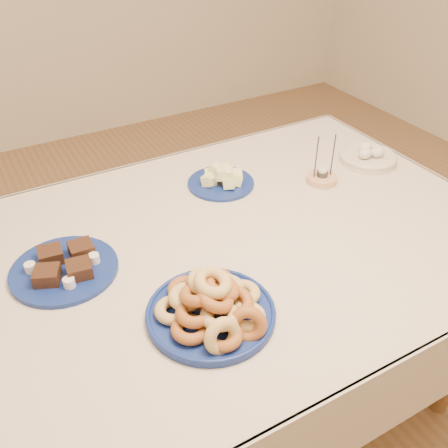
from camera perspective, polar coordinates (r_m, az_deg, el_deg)
The scene contains 7 objects.
ground at distance 1.95m, azimuth -0.77°, elevation -20.02°, with size 5.00×5.00×0.00m, color brown.
dining_table at distance 1.46m, azimuth -0.97°, elevation -5.58°, with size 1.71×1.11×0.75m.
donut_platter at distance 1.16m, azimuth -1.34°, elevation -9.38°, with size 0.34×0.34×0.14m.
melon_plate at distance 1.65m, azimuth -0.28°, elevation 5.12°, with size 0.22×0.22×0.08m.
brownie_plate at distance 1.36m, azimuth -17.77°, elevation -4.72°, with size 0.30×0.30×0.05m.
candle_holder at distance 1.70m, azimuth 11.12°, elevation 5.21°, with size 0.12×0.12×0.17m.
egg_bowl at distance 1.86m, azimuth 16.14°, elevation 7.38°, with size 0.21×0.21×0.07m.
Camera 1 is at (-0.52, -0.97, 1.61)m, focal length 40.00 mm.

